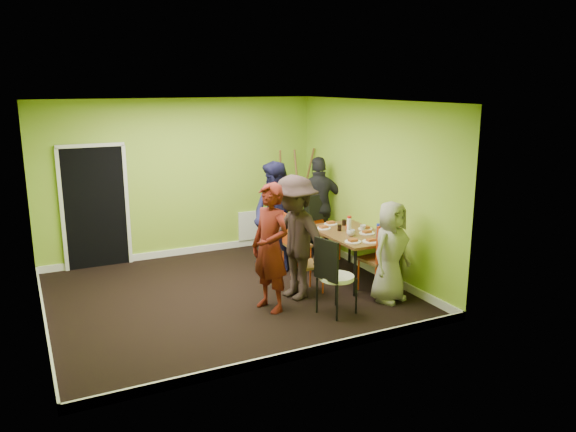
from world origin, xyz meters
The scene contains 28 objects.
ground centered at (0.00, 0.00, 0.00)m, with size 5.00×5.00×0.00m, color black.
room_walls centered at (-0.02, 0.04, 0.99)m, with size 5.04×4.54×2.82m.
dining_table centered at (2.05, -0.18, 0.70)m, with size 0.90×1.50×0.75m.
chair_left_far centered at (1.34, 0.52, 0.56)m, with size 0.44×0.44×0.99m.
chair_left_near centered at (1.04, -0.44, 0.52)m, with size 0.43×0.43×0.93m.
chair_back_end centered at (2.12, 1.05, 0.79)m, with size 0.54×0.61×1.12m.
chair_front_end centered at (2.07, -0.94, 0.61)m, with size 0.50×0.50×1.08m.
chair_bentwood centered at (1.03, -1.31, 0.59)m, with size 0.52×0.51×1.07m.
easel centered at (2.10, 1.97, 0.92)m, with size 0.75×0.70×1.86m.
plate_near_left centered at (1.76, 0.24, 0.76)m, with size 0.23×0.23×0.01m, color white.
plate_near_right centered at (1.76, -0.64, 0.76)m, with size 0.25×0.25×0.01m, color white.
plate_far_back centered at (2.01, 0.44, 0.76)m, with size 0.22×0.22×0.01m, color white.
plate_far_front centered at (2.01, -0.75, 0.76)m, with size 0.26×0.26×0.01m, color white.
plate_wall_back centered at (2.35, -0.09, 0.76)m, with size 0.23×0.23×0.01m, color white.
plate_wall_front centered at (2.22, -0.32, 0.76)m, with size 0.25×0.25×0.01m, color white.
thermos centered at (1.98, -0.19, 0.87)m, with size 0.07×0.07×0.25m, color white.
blue_bottle centered at (2.26, -0.58, 0.86)m, with size 0.07×0.07×0.21m, color #1726B0.
orange_bottle centered at (2.06, 0.02, 0.79)m, with size 0.03×0.03×0.08m, color #D84314.
glass_mid centered at (1.92, 0.01, 0.80)m, with size 0.07×0.07×0.10m, color black.
glass_back centered at (2.18, 0.28, 0.80)m, with size 0.07×0.07×0.10m, color black.
glass_front centered at (2.19, -0.71, 0.79)m, with size 0.07×0.07×0.09m, color black.
cup_a centered at (1.92, -0.33, 0.80)m, with size 0.12×0.12×0.10m, color white.
cup_b centered at (2.28, -0.13, 0.79)m, with size 0.09×0.09×0.09m, color white.
person_standing centered at (0.36, -0.77, 0.88)m, with size 0.64×0.42×1.77m, color #4E130D.
person_left_far centered at (1.14, 0.73, 0.91)m, with size 0.88×0.69×1.81m, color #161535.
person_left_near centered at (0.85, -0.53, 0.90)m, with size 1.16×0.67×1.80m, color black.
person_back_end centered at (2.22, 1.20, 0.89)m, with size 1.04×0.43×1.78m, color black.
person_front_end centered at (2.02, -1.23, 0.73)m, with size 0.71×0.46×1.46m, color gray.
Camera 1 is at (-2.62, -7.40, 3.05)m, focal length 35.00 mm.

